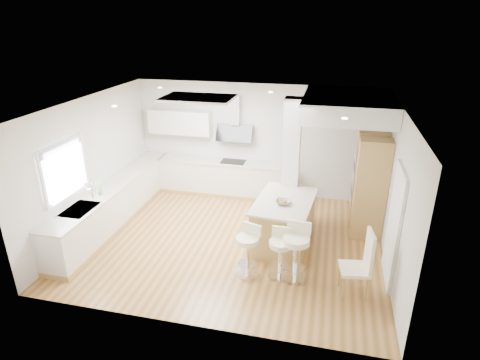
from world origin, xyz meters
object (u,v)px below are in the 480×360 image
(peninsula, at_px, (284,222))
(dining_chair, at_px, (362,262))
(bar_stool_b, at_px, (280,251))
(bar_stool_c, at_px, (296,249))
(bar_stool_a, at_px, (248,247))

(peninsula, relative_size, dining_chair, 1.46)
(peninsula, relative_size, bar_stool_b, 1.83)
(bar_stool_c, bearing_deg, dining_chair, -1.16)
(peninsula, height_order, bar_stool_c, bar_stool_c)
(bar_stool_b, xyz_separation_m, bar_stool_c, (0.26, 0.00, 0.07))
(dining_chair, bearing_deg, bar_stool_c, 162.27)
(bar_stool_b, relative_size, bar_stool_c, 0.87)
(bar_stool_a, distance_m, bar_stool_c, 0.84)
(peninsula, xyz_separation_m, bar_stool_c, (0.35, -1.10, 0.10))
(bar_stool_b, height_order, dining_chair, dining_chair)
(bar_stool_a, height_order, bar_stool_b, bar_stool_a)
(bar_stool_b, relative_size, dining_chair, 0.80)
(bar_stool_c, bearing_deg, bar_stool_a, -170.51)
(bar_stool_c, distance_m, dining_chair, 1.08)
(peninsula, height_order, bar_stool_b, peninsula)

